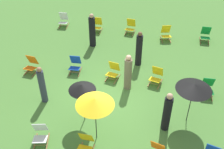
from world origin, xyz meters
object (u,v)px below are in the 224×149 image
(deckchair_2, at_px, (40,134))
(deckchair_9, at_px, (156,76))
(umbrella_2, at_px, (95,102))
(deckchair_7, at_px, (97,25))
(deckchair_12, at_px, (113,71))
(person_0, at_px, (92,31))
(deckchair_4, at_px, (31,65))
(person_4, at_px, (128,73))
(deckchair_8, at_px, (85,144))
(person_2, at_px, (167,113))
(umbrella_0, at_px, (194,87))
(umbrella_1, at_px, (82,87))
(deckchair_14, at_px, (208,88))
(deckchair_10, at_px, (130,27))
(person_1, at_px, (139,50))
(person_3, at_px, (42,85))
(deckchair_13, at_px, (75,65))
(deckchair_5, at_px, (166,33))
(deckchair_11, at_px, (63,20))
(deckchair_6, at_px, (205,35))

(deckchair_2, relative_size, deckchair_9, 1.01)
(umbrella_2, bearing_deg, deckchair_7, 104.10)
(deckchair_12, xyz_separation_m, person_0, (-1.62, 2.48, 0.49))
(deckchair_4, xyz_separation_m, person_4, (4.58, -0.25, 0.44))
(deckchair_8, relative_size, person_2, 0.49)
(umbrella_0, bearing_deg, umbrella_1, -168.89)
(deckchair_14, relative_size, umbrella_0, 0.46)
(deckchair_7, distance_m, deckchair_10, 1.90)
(person_4, bearing_deg, deckchair_9, 52.19)
(umbrella_0, xyz_separation_m, person_1, (-2.33, 3.27, -0.86))
(deckchair_9, xyz_separation_m, person_4, (-1.18, -0.60, 0.44))
(deckchair_9, bearing_deg, umbrella_2, -104.47)
(deckchair_12, distance_m, person_1, 1.68)
(person_1, bearing_deg, deckchair_9, 102.41)
(deckchair_14, relative_size, person_3, 0.49)
(deckchair_4, relative_size, deckchair_12, 1.00)
(deckchair_10, xyz_separation_m, person_0, (-1.74, -1.77, 0.49))
(deckchair_14, relative_size, umbrella_1, 0.47)
(deckchair_13, relative_size, umbrella_0, 0.46)
(deckchair_5, xyz_separation_m, deckchair_13, (-3.97, -3.79, 0.00))
(deckchair_7, height_order, deckchair_13, same)
(deckchair_2, height_order, deckchair_10, same)
(deckchair_4, height_order, person_3, person_3)
(deckchair_7, height_order, deckchair_8, same)
(deckchair_11, relative_size, person_4, 0.49)
(deckchair_5, distance_m, deckchair_14, 4.64)
(deckchair_4, distance_m, deckchair_9, 5.77)
(deckchair_2, height_order, deckchair_5, same)
(umbrella_2, bearing_deg, deckchair_10, 90.07)
(deckchair_10, bearing_deg, deckchair_4, -126.11)
(person_0, bearing_deg, deckchair_13, 112.35)
(deckchair_4, xyz_separation_m, person_3, (1.36, -1.77, 0.45))
(deckchair_5, height_order, deckchair_12, same)
(deckchair_5, relative_size, person_1, 0.48)
(deckchair_4, bearing_deg, umbrella_1, -31.33)
(deckchair_7, bearing_deg, person_3, -97.82)
(deckchair_6, bearing_deg, umbrella_0, -99.50)
(deckchair_2, height_order, person_2, person_2)
(deckchair_12, distance_m, umbrella_1, 3.07)
(umbrella_2, bearing_deg, umbrella_0, 25.68)
(umbrella_1, bearing_deg, person_2, 3.77)
(deckchair_10, distance_m, person_4, 4.86)
(deckchair_6, bearing_deg, deckchair_4, -151.79)
(deckchair_6, bearing_deg, person_3, -137.83)
(deckchair_10, bearing_deg, deckchair_11, -174.77)
(deckchair_7, bearing_deg, deckchair_10, 4.91)
(deckchair_12, height_order, umbrella_1, umbrella_1)
(person_0, xyz_separation_m, person_2, (4.13, -5.02, -0.05))
(deckchair_2, xyz_separation_m, deckchair_8, (1.67, -0.10, 0.00))
(deckchair_11, bearing_deg, deckchair_6, -6.26)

